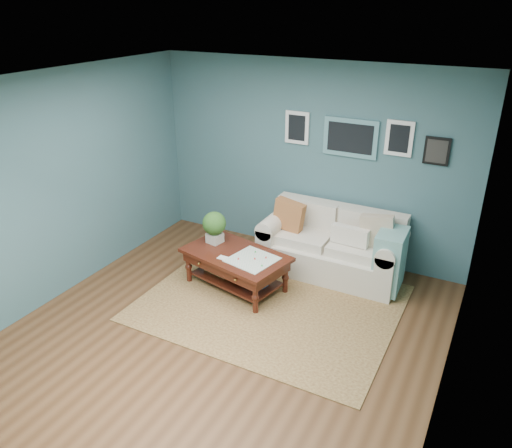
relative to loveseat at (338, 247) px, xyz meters
The scene contains 4 objects.
room_shell 2.28m from the loveseat, 107.65° to the right, with size 5.00×5.02×2.70m.
area_rug 1.24m from the loveseat, 113.13° to the right, with size 2.97×2.38×0.01m, color #57331A.
loveseat is the anchor object (origin of this frame).
coffee_table 1.42m from the loveseat, 139.63° to the right, with size 1.43×1.02×0.91m.
Camera 1 is at (2.41, -3.69, 3.41)m, focal length 35.00 mm.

